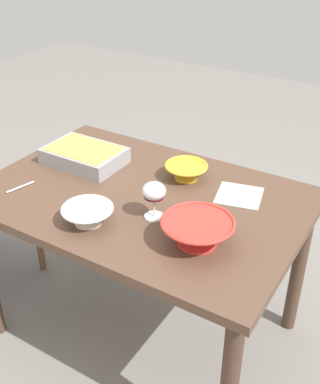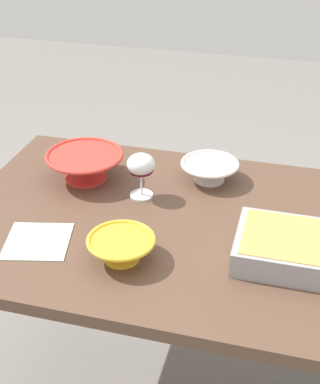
{
  "view_description": "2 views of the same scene",
  "coord_description": "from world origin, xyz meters",
  "px_view_note": "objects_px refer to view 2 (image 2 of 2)",
  "views": [
    {
      "loc": [
        0.91,
        -1.35,
        1.73
      ],
      "look_at": [
        0.12,
        -0.05,
        0.81
      ],
      "focal_mm": 44.91,
      "sensor_mm": 36.0,
      "label": 1
    },
    {
      "loc": [
        -0.31,
        1.3,
        1.64
      ],
      "look_at": [
        0.06,
        -0.08,
        0.78
      ],
      "focal_mm": 51.96,
      "sensor_mm": 36.0,
      "label": 2
    }
  ],
  "objects_px": {
    "dining_table": "(173,247)",
    "small_bowl": "(121,247)",
    "casserole_dish": "(301,249)",
    "mixing_bowl": "(210,170)",
    "serving_bowl": "(85,165)",
    "wine_glass": "(141,167)",
    "napkin": "(38,241)"
  },
  "relations": [
    {
      "from": "wine_glass",
      "to": "serving_bowl",
      "type": "xyz_separation_m",
      "value": [
        0.21,
        -0.06,
        -0.05
      ]
    },
    {
      "from": "small_bowl",
      "to": "napkin",
      "type": "distance_m",
      "value": 0.25
    },
    {
      "from": "napkin",
      "to": "serving_bowl",
      "type": "bearing_deg",
      "value": -89.84
    },
    {
      "from": "casserole_dish",
      "to": "mixing_bowl",
      "type": "distance_m",
      "value": 0.47
    },
    {
      "from": "mixing_bowl",
      "to": "serving_bowl",
      "type": "bearing_deg",
      "value": 13.74
    },
    {
      "from": "casserole_dish",
      "to": "napkin",
      "type": "relative_size",
      "value": 1.94
    },
    {
      "from": "wine_glass",
      "to": "casserole_dish",
      "type": "xyz_separation_m",
      "value": [
        -0.49,
        0.21,
        -0.06
      ]
    },
    {
      "from": "casserole_dish",
      "to": "napkin",
      "type": "bearing_deg",
      "value": 8.03
    },
    {
      "from": "dining_table",
      "to": "wine_glass",
      "type": "distance_m",
      "value": 0.26
    },
    {
      "from": "small_bowl",
      "to": "serving_bowl",
      "type": "relative_size",
      "value": 0.72
    },
    {
      "from": "serving_bowl",
      "to": "napkin",
      "type": "relative_size",
      "value": 1.45
    },
    {
      "from": "mixing_bowl",
      "to": "napkin",
      "type": "distance_m",
      "value": 0.6
    },
    {
      "from": "wine_glass",
      "to": "serving_bowl",
      "type": "height_order",
      "value": "wine_glass"
    },
    {
      "from": "casserole_dish",
      "to": "napkin",
      "type": "xyz_separation_m",
      "value": [
        0.7,
        0.1,
        -0.04
      ]
    },
    {
      "from": "wine_glass",
      "to": "napkin",
      "type": "relative_size",
      "value": 0.83
    },
    {
      "from": "wine_glass",
      "to": "casserole_dish",
      "type": "relative_size",
      "value": 0.43
    },
    {
      "from": "mixing_bowl",
      "to": "serving_bowl",
      "type": "distance_m",
      "value": 0.4
    },
    {
      "from": "dining_table",
      "to": "napkin",
      "type": "bearing_deg",
      "value": 30.31
    },
    {
      "from": "dining_table",
      "to": "casserole_dish",
      "type": "height_order",
      "value": "casserole_dish"
    },
    {
      "from": "wine_glass",
      "to": "casserole_dish",
      "type": "distance_m",
      "value": 0.54
    },
    {
      "from": "mixing_bowl",
      "to": "small_bowl",
      "type": "relative_size",
      "value": 1.05
    },
    {
      "from": "dining_table",
      "to": "napkin",
      "type": "xyz_separation_m",
      "value": [
        0.33,
        0.2,
        0.1
      ]
    },
    {
      "from": "wine_glass",
      "to": "mixing_bowl",
      "type": "xyz_separation_m",
      "value": [
        -0.18,
        -0.15,
        -0.06
      ]
    },
    {
      "from": "casserole_dish",
      "to": "serving_bowl",
      "type": "xyz_separation_m",
      "value": [
        0.7,
        -0.26,
        0.01
      ]
    },
    {
      "from": "mixing_bowl",
      "to": "serving_bowl",
      "type": "xyz_separation_m",
      "value": [
        0.39,
        0.1,
        0.01
      ]
    },
    {
      "from": "mixing_bowl",
      "to": "wine_glass",
      "type": "bearing_deg",
      "value": 39.83
    },
    {
      "from": "casserole_dish",
      "to": "dining_table",
      "type": "bearing_deg",
      "value": -14.85
    },
    {
      "from": "wine_glass",
      "to": "napkin",
      "type": "xyz_separation_m",
      "value": [
        0.21,
        0.3,
        -0.1
      ]
    },
    {
      "from": "napkin",
      "to": "small_bowl",
      "type": "bearing_deg",
      "value": 177.25
    },
    {
      "from": "dining_table",
      "to": "small_bowl",
      "type": "bearing_deg",
      "value": 67.2
    },
    {
      "from": "dining_table",
      "to": "serving_bowl",
      "type": "height_order",
      "value": "serving_bowl"
    },
    {
      "from": "casserole_dish",
      "to": "mixing_bowl",
      "type": "xyz_separation_m",
      "value": [
        0.31,
        -0.36,
        -0.0
      ]
    }
  ]
}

